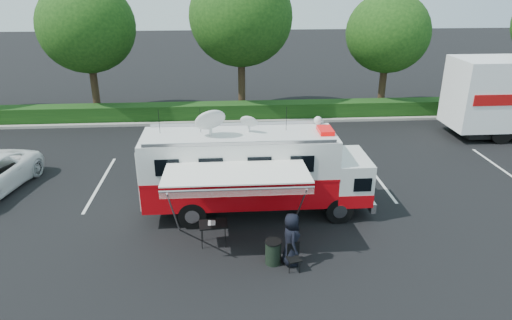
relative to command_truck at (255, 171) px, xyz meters
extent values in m
plane|color=black|center=(0.07, 0.00, -1.69)|extent=(120.00, 120.00, 0.00)
cube|color=#9E998E|center=(4.07, 11.00, -1.62)|extent=(60.00, 0.35, 0.15)
cube|color=black|center=(4.07, 11.90, -1.19)|extent=(60.00, 1.20, 1.00)
cylinder|color=black|center=(-8.93, 13.00, 0.51)|extent=(0.44, 0.44, 4.40)
ellipsoid|color=#14380F|center=(-8.93, 13.00, 3.76)|extent=(5.63, 5.63, 5.35)
cylinder|color=black|center=(0.07, 13.00, 0.71)|extent=(0.44, 0.44, 4.80)
ellipsoid|color=#14380F|center=(0.07, 13.00, 4.26)|extent=(6.14, 6.14, 5.84)
cylinder|color=black|center=(9.07, 13.00, 0.31)|extent=(0.44, 0.44, 4.00)
ellipsoid|color=#14380F|center=(9.07, 13.00, 3.27)|extent=(5.12, 5.12, 4.86)
cube|color=silver|center=(-6.43, 3.00, -1.69)|extent=(0.12, 5.50, 0.01)
cube|color=silver|center=(-0.43, 3.00, -1.69)|extent=(0.12, 5.50, 0.01)
cube|color=silver|center=(5.57, 3.00, -1.69)|extent=(0.12, 5.50, 0.01)
cube|color=silver|center=(11.57, 3.00, -1.69)|extent=(0.12, 5.50, 0.01)
cube|color=black|center=(0.07, 0.00, -1.20)|extent=(7.73, 1.26, 0.27)
cylinder|color=black|center=(2.95, -0.99, -1.20)|extent=(0.99, 0.29, 0.99)
cylinder|color=black|center=(2.95, 0.99, -1.20)|extent=(0.99, 0.29, 0.99)
cylinder|color=black|center=(-2.27, -0.99, -1.20)|extent=(0.99, 0.29, 0.99)
cylinder|color=black|center=(-2.27, 0.99, -1.20)|extent=(0.99, 0.29, 0.99)
cube|color=silver|center=(4.16, 0.00, -1.15)|extent=(0.18, 2.25, 0.36)
cube|color=silver|center=(3.49, 0.00, -0.30)|extent=(1.26, 2.25, 1.53)
cube|color=#B7070D|center=(3.49, 0.00, -0.84)|extent=(1.28, 2.27, 0.49)
cube|color=black|center=(4.07, 0.00, -0.03)|extent=(0.11, 1.95, 0.63)
cube|color=#B7070D|center=(-0.56, 0.00, -0.52)|extent=(6.83, 2.25, 1.08)
cube|color=#B7070D|center=(-0.56, 0.00, 0.01)|extent=(6.85, 2.27, 0.09)
cube|color=silver|center=(-0.56, 0.00, 0.69)|extent=(6.83, 2.25, 1.26)
cube|color=silver|center=(-0.56, 0.00, 1.35)|extent=(6.83, 2.25, 0.07)
cube|color=#CC0505|center=(2.50, 0.00, 1.48)|extent=(0.49, 0.85, 0.14)
sphere|color=silver|center=(2.41, 0.90, 1.57)|extent=(0.31, 0.31, 0.31)
ellipsoid|color=silver|center=(-1.55, -0.13, 1.99)|extent=(1.08, 1.08, 0.32)
ellipsoid|color=silver|center=(-0.20, 0.18, 1.81)|extent=(0.63, 0.63, 0.18)
cylinder|color=black|center=(-3.34, 0.36, 1.81)|extent=(0.02, 0.02, 0.90)
cylinder|color=black|center=(-1.91, 0.36, 1.81)|extent=(0.02, 0.02, 0.90)
cylinder|color=black|center=(1.15, 0.36, 1.81)|extent=(0.02, 0.02, 0.90)
cube|color=white|center=(-0.74, -2.20, 0.91)|extent=(4.49, 2.16, 0.19)
cube|color=red|center=(-0.74, -3.26, 0.75)|extent=(4.49, 0.04, 0.25)
cylinder|color=#B2B2B7|center=(-0.74, -3.28, 0.86)|extent=(4.49, 0.07, 0.07)
cylinder|color=#B2B2B7|center=(-2.73, -2.28, -0.41)|extent=(0.05, 2.34, 2.59)
cylinder|color=#B2B2B7|center=(1.26, -2.28, -0.41)|extent=(0.05, 2.34, 2.59)
imported|color=black|center=(0.87, -3.36, -1.69)|extent=(0.58, 0.86, 1.71)
cube|color=black|center=(-1.51, -2.12, -0.94)|extent=(0.97, 0.73, 0.04)
cylinder|color=black|center=(-1.89, -2.36, -1.31)|extent=(0.02, 0.02, 0.76)
cylinder|color=black|center=(-1.89, -1.88, -1.31)|extent=(0.02, 0.02, 0.76)
cylinder|color=black|center=(-1.13, -2.36, -1.31)|extent=(0.02, 0.02, 0.76)
cylinder|color=black|center=(-1.13, -1.88, -1.31)|extent=(0.02, 0.02, 0.76)
cube|color=silver|center=(-1.56, -2.07, -0.91)|extent=(0.24, 0.32, 0.01)
cube|color=black|center=(0.91, -3.72, -1.30)|extent=(0.48, 0.48, 0.04)
cube|color=black|center=(0.91, -3.53, -1.08)|extent=(0.39, 0.13, 0.44)
cylinder|color=black|center=(0.75, -3.88, -1.50)|extent=(0.02, 0.02, 0.40)
cylinder|color=black|center=(0.75, -3.56, -1.50)|extent=(0.02, 0.02, 0.40)
cylinder|color=black|center=(1.07, -3.88, -1.50)|extent=(0.02, 0.02, 0.40)
cylinder|color=black|center=(1.07, -3.56, -1.50)|extent=(0.02, 0.02, 0.40)
cylinder|color=black|center=(0.33, -3.31, -1.32)|extent=(0.49, 0.49, 0.75)
cylinder|color=black|center=(0.33, -3.31, -0.93)|extent=(0.52, 0.52, 0.04)
cylinder|color=black|center=(13.40, 6.54, -1.12)|extent=(1.14, 0.34, 1.14)
cylinder|color=black|center=(13.40, 9.06, -1.12)|extent=(1.14, 0.34, 1.14)
cylinder|color=black|center=(14.77, 9.06, -1.12)|extent=(1.14, 0.34, 1.14)
camera|label=1|loc=(-1.05, -15.12, 6.62)|focal=32.00mm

